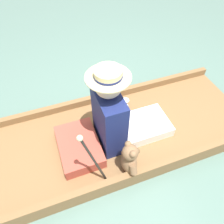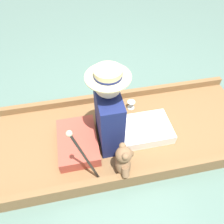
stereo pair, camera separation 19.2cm
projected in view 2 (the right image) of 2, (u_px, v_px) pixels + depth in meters
name	position (u px, v px, depth m)	size (l,w,h in m)	color
ground_plane	(127.00, 137.00, 2.36)	(16.00, 16.00, 0.00)	slate
punt_boat	(127.00, 134.00, 2.31)	(1.08, 2.66, 0.19)	brown
seat_cushion	(78.00, 142.00, 2.12)	(0.54, 0.37, 0.12)	#B24738
seated_person	(118.00, 116.00, 1.99)	(0.42, 0.81, 0.87)	white
teddy_bear	(124.00, 161.00, 1.85)	(0.26, 0.15, 0.38)	#846042
wine_glass	(131.00, 104.00, 2.45)	(0.09, 0.09, 0.10)	silver
walking_cane	(83.00, 154.00, 1.61)	(0.04, 0.19, 0.73)	#2D2823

